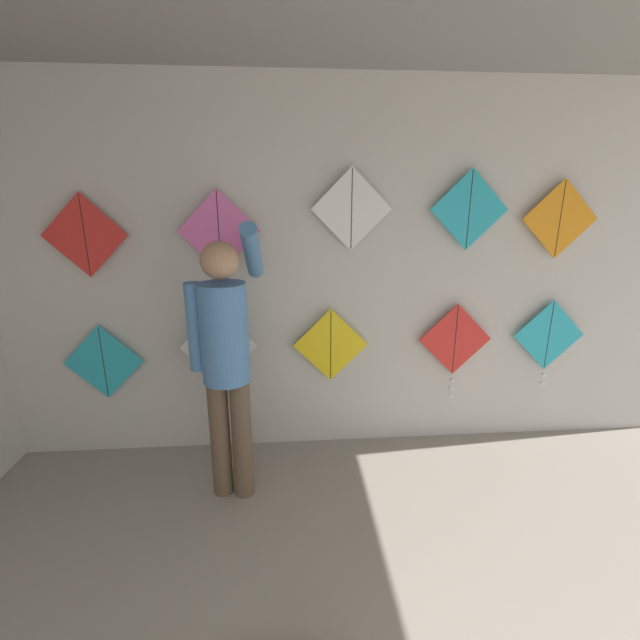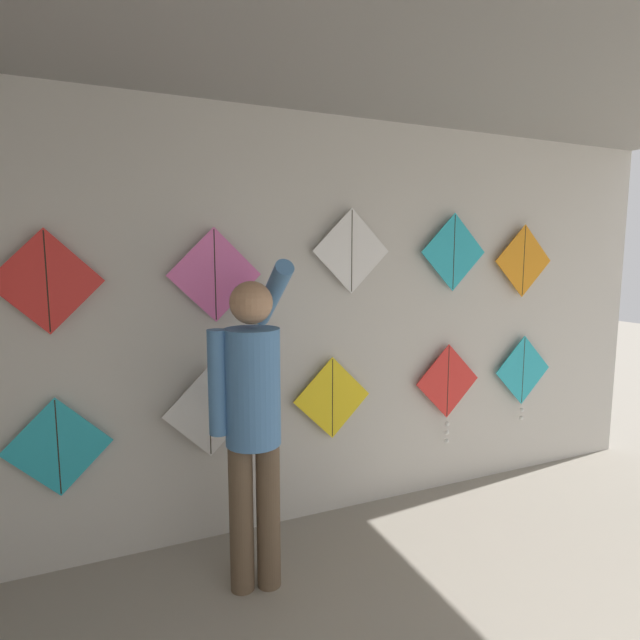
# 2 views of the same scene
# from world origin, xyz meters

# --- Properties ---
(back_panel) EXTENTS (5.84, 0.06, 2.80)m
(back_panel) POSITION_xyz_m (0.00, 3.79, 1.40)
(back_panel) COLOR beige
(back_panel) RESTS_ON ground
(shopkeeper) EXTENTS (0.46, 0.61, 1.85)m
(shopkeeper) POSITION_xyz_m (-0.79, 3.17, 1.04)
(shopkeeper) COLOR brown
(shopkeeper) RESTS_ON ground
(kite_0) EXTENTS (0.59, 0.01, 0.59)m
(kite_0) POSITION_xyz_m (-1.79, 3.70, 0.78)
(kite_0) COLOR #28B2C6
(kite_1) EXTENTS (0.59, 0.01, 0.59)m
(kite_1) POSITION_xyz_m (-0.92, 3.70, 0.88)
(kite_1) COLOR white
(kite_2) EXTENTS (0.59, 0.01, 0.59)m
(kite_2) POSITION_xyz_m (-0.07, 3.70, 0.87)
(kite_2) COLOR yellow
(kite_3) EXTENTS (0.59, 0.04, 0.79)m
(kite_3) POSITION_xyz_m (0.92, 3.70, 0.86)
(kite_3) COLOR red
(kite_4) EXTENTS (0.59, 0.04, 0.72)m
(kite_4) POSITION_xyz_m (1.70, 3.70, 0.89)
(kite_4) COLOR #28B2C6
(kite_5) EXTENTS (0.59, 0.01, 0.59)m
(kite_5) POSITION_xyz_m (-1.78, 3.70, 1.73)
(kite_5) COLOR red
(kite_6) EXTENTS (0.59, 0.01, 0.59)m
(kite_6) POSITION_xyz_m (-0.87, 3.70, 1.75)
(kite_6) COLOR pink
(kite_7) EXTENTS (0.59, 0.01, 0.59)m
(kite_7) POSITION_xyz_m (0.08, 3.70, 1.90)
(kite_7) COLOR white
(kite_8) EXTENTS (0.59, 0.01, 0.59)m
(kite_8) POSITION_xyz_m (0.94, 3.70, 1.89)
(kite_8) COLOR #28B2C6
(kite_9) EXTENTS (0.59, 0.01, 0.59)m
(kite_9) POSITION_xyz_m (1.64, 3.70, 1.82)
(kite_9) COLOR orange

